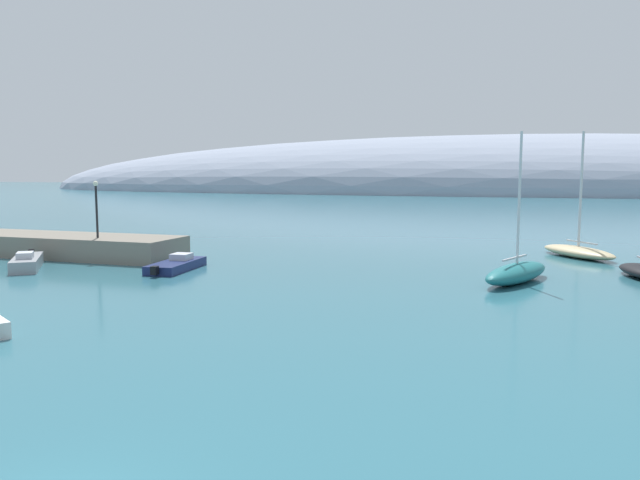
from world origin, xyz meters
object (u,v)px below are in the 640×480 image
at_px(motorboat_grey_outer, 27,262).
at_px(motorboat_navy_foreground, 176,265).
at_px(sailboat_sand_near_shore, 578,251).
at_px(sailboat_teal_end_of_line, 517,272).
at_px(harbor_lamp_post, 96,203).

bearing_deg(motorboat_grey_outer, motorboat_navy_foreground, 67.35).
distance_m(sailboat_sand_near_shore, motorboat_navy_foreground, 28.54).
xyz_separation_m(sailboat_sand_near_shore, motorboat_grey_outer, (-34.29, -16.51, -0.07)).
bearing_deg(sailboat_teal_end_of_line, harbor_lamp_post, 112.42).
distance_m(sailboat_teal_end_of_line, motorboat_navy_foreground, 20.66).
xyz_separation_m(motorboat_navy_foreground, motorboat_grey_outer, (-9.44, -2.47, 0.10)).
bearing_deg(sailboat_teal_end_of_line, motorboat_grey_outer, 121.42).
height_order(sailboat_sand_near_shore, sailboat_teal_end_of_line, sailboat_sand_near_shore).
xyz_separation_m(sailboat_sand_near_shore, sailboat_teal_end_of_line, (-4.28, -12.16, 0.10)).
distance_m(motorboat_grey_outer, harbor_lamp_post, 6.24).
distance_m(sailboat_teal_end_of_line, harbor_lamp_post, 28.39).
xyz_separation_m(sailboat_teal_end_of_line, motorboat_grey_outer, (-30.01, -4.35, -0.17)).
height_order(sailboat_teal_end_of_line, motorboat_navy_foreground, sailboat_teal_end_of_line).
bearing_deg(sailboat_sand_near_shore, motorboat_navy_foreground, 84.10).
relative_size(motorboat_navy_foreground, harbor_lamp_post, 1.42).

